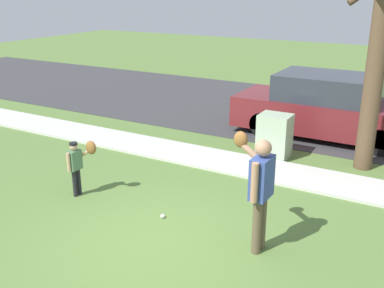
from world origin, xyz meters
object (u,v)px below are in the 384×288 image
at_px(baseball, 163,216).
at_px(parked_suv_maroon, 327,107).
at_px(person_child, 79,160).
at_px(street_tree_near, 379,39).
at_px(person_adult, 259,184).
at_px(utility_cabinet, 275,136).

distance_m(baseball, parked_suv_maroon, 6.08).
bearing_deg(baseball, person_child, 179.90).
xyz_separation_m(street_tree_near, parked_suv_maroon, (-1.28, 1.81, -1.98)).
xyz_separation_m(person_adult, baseball, (-1.76, 0.10, -1.04)).
xyz_separation_m(baseball, parked_suv_maroon, (1.29, 5.90, 0.75)).
height_order(person_child, baseball, person_child).
distance_m(person_adult, person_child, 3.61).
bearing_deg(person_child, utility_cabinet, 58.11).
bearing_deg(street_tree_near, person_adult, -100.95).
bearing_deg(parked_suv_maroon, baseball, -102.33).
bearing_deg(street_tree_near, parked_suv_maroon, 125.16).
relative_size(baseball, parked_suv_maroon, 0.02).
distance_m(utility_cabinet, parked_suv_maroon, 2.25).
height_order(person_adult, parked_suv_maroon, person_adult).
distance_m(person_adult, street_tree_near, 4.59).
bearing_deg(person_adult, utility_cabinet, -72.43).
bearing_deg(person_child, street_tree_near, 44.18).
xyz_separation_m(person_child, street_tree_near, (4.40, 4.08, 2.06)).
relative_size(utility_cabinet, parked_suv_maroon, 0.22).
height_order(person_child, utility_cabinet, person_child).
relative_size(person_child, utility_cabinet, 1.08).
bearing_deg(person_child, parked_suv_maroon, 63.41).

